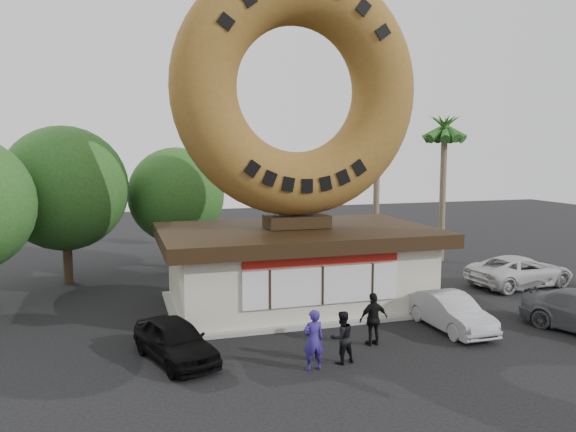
% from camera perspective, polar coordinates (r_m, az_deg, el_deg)
% --- Properties ---
extents(ground, '(90.00, 90.00, 0.00)m').
position_cam_1_polar(ground, '(18.60, 6.72, -13.76)').
color(ground, black).
rests_on(ground, ground).
extents(donut_shop, '(11.20, 7.20, 3.80)m').
position_cam_1_polar(donut_shop, '(23.50, 0.90, -4.86)').
color(donut_shop, beige).
rests_on(donut_shop, ground).
extents(giant_donut, '(10.21, 2.60, 10.21)m').
position_cam_1_polar(giant_donut, '(23.16, 0.92, 12.72)').
color(giant_donut, brown).
rests_on(giant_donut, donut_shop).
extents(tree_west, '(6.00, 6.00, 7.65)m').
position_cam_1_polar(tree_west, '(29.08, -21.76, 2.62)').
color(tree_west, '#473321').
rests_on(tree_west, ground).
extents(tree_mid, '(5.20, 5.20, 6.63)m').
position_cam_1_polar(tree_mid, '(31.17, -11.28, 2.07)').
color(tree_mid, '#473321').
rests_on(tree_mid, ground).
extents(palm_near, '(2.60, 2.60, 9.75)m').
position_cam_1_polar(palm_near, '(33.33, 9.11, 9.97)').
color(palm_near, '#726651').
rests_on(palm_near, ground).
extents(palm_far, '(2.60, 2.60, 8.75)m').
position_cam_1_polar(palm_far, '(33.69, 15.63, 8.19)').
color(palm_far, '#726651').
rests_on(palm_far, ground).
extents(street_lamp, '(2.11, 0.20, 8.00)m').
position_cam_1_polar(street_lamp, '(32.41, -7.70, 3.14)').
color(street_lamp, '#59595E').
rests_on(street_lamp, ground).
extents(person_left, '(0.70, 0.49, 1.83)m').
position_cam_1_polar(person_left, '(16.98, 2.59, -12.46)').
color(person_left, navy).
rests_on(person_left, ground).
extents(person_center, '(0.90, 0.76, 1.63)m').
position_cam_1_polar(person_center, '(17.58, 5.49, -12.16)').
color(person_center, black).
rests_on(person_center, ground).
extents(person_right, '(1.08, 0.52, 1.78)m').
position_cam_1_polar(person_right, '(19.22, 8.68, -10.31)').
color(person_right, black).
rests_on(person_right, ground).
extents(car_black, '(2.69, 4.15, 1.31)m').
position_cam_1_polar(car_black, '(18.06, -11.39, -12.28)').
color(car_black, black).
rests_on(car_black, ground).
extents(car_silver, '(1.50, 4.02, 1.31)m').
position_cam_1_polar(car_silver, '(21.45, 16.18, -9.33)').
color(car_silver, '#99999E').
rests_on(car_silver, ground).
extents(car_white, '(5.50, 2.99, 1.46)m').
position_cam_1_polar(car_white, '(29.11, 22.52, -5.19)').
color(car_white, silver).
rests_on(car_white, ground).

